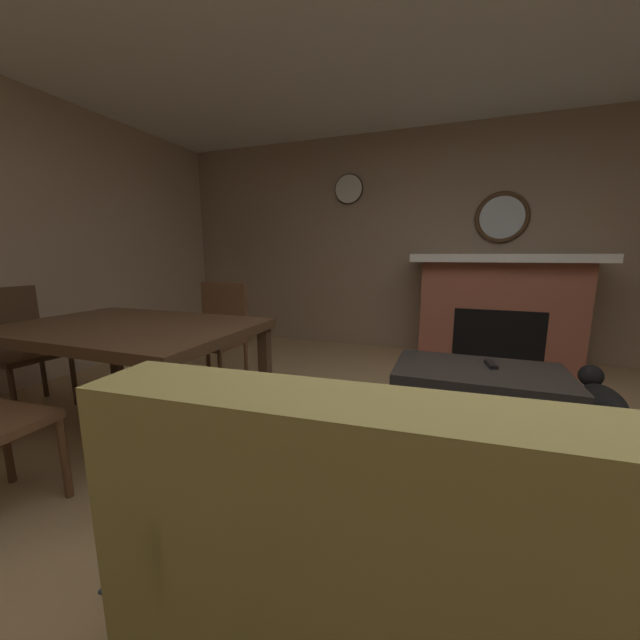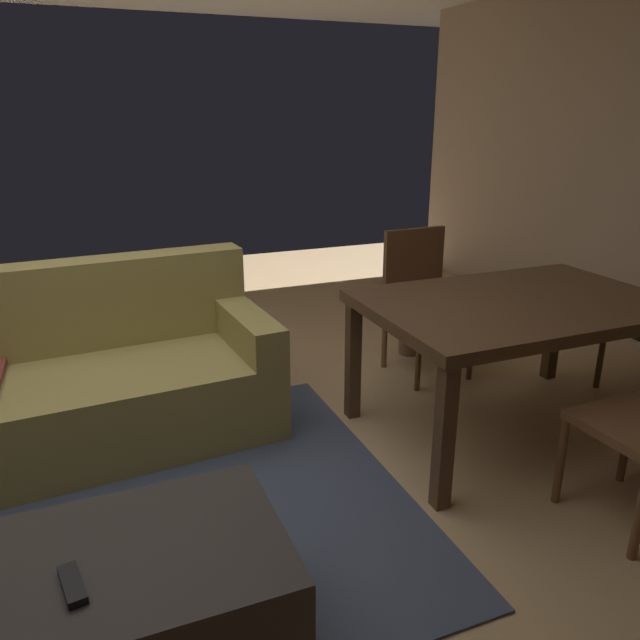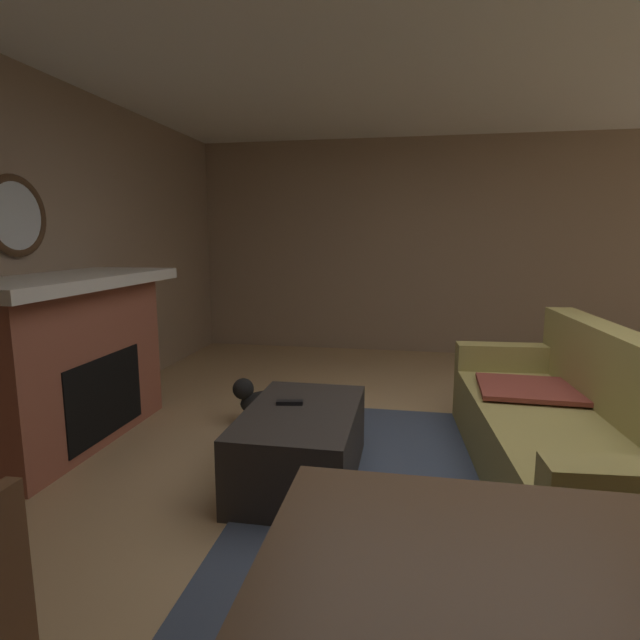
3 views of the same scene
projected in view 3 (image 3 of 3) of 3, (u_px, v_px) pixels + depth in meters
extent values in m
plane|color=tan|center=(474.00, 501.00, 2.77)|extent=(8.91, 8.91, 0.00)
cube|color=#9E846B|center=(444.00, 247.00, 6.16)|extent=(0.12, 6.57, 2.60)
cube|color=#3D475B|center=(427.00, 489.00, 2.89)|extent=(2.60, 2.00, 0.01)
cube|color=#9E5642|center=(64.00, 366.00, 3.49)|extent=(1.53, 0.60, 1.10)
cube|color=black|center=(100.00, 396.00, 3.48)|extent=(0.84, 0.10, 0.56)
cube|color=white|center=(64.00, 281.00, 3.39)|extent=(1.77, 0.76, 0.08)
torus|color=#4C331E|center=(16.00, 216.00, 3.37)|extent=(0.55, 0.05, 0.55)
cylinder|color=silver|center=(16.00, 216.00, 3.37)|extent=(0.46, 0.01, 0.46)
cube|color=#9E8E4C|center=(558.00, 452.00, 2.90)|extent=(2.32, 1.01, 0.42)
cube|color=#9E8E4C|center=(627.00, 379.00, 2.79)|extent=(2.27, 0.35, 0.48)
cube|color=#9E8E4C|center=(514.00, 357.00, 3.87)|extent=(0.24, 0.87, 0.20)
cube|color=brown|center=(537.00, 389.00, 3.31)|extent=(0.58, 0.75, 0.03)
cube|color=#2D2826|center=(301.00, 445.00, 2.99)|extent=(1.06, 0.65, 0.44)
cube|color=black|center=(290.00, 403.00, 3.04)|extent=(0.08, 0.17, 0.02)
cube|color=#513823|center=(638.00, 639.00, 1.39)|extent=(0.07, 0.07, 0.68)
cube|color=#513823|center=(316.00, 597.00, 1.56)|extent=(0.07, 0.07, 0.68)
ellipsoid|color=black|center=(272.00, 405.00, 3.88)|extent=(0.26, 0.51, 0.22)
sphere|color=black|center=(243.00, 389.00, 3.88)|extent=(0.16, 0.16, 0.16)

